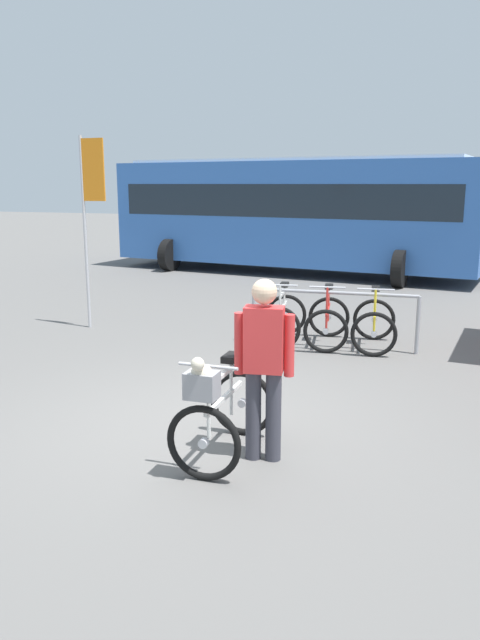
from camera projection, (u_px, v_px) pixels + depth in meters
ground_plane at (196, 423)px, 6.47m from camera, size 80.00×80.00×0.00m
bike_rack_rail at (333, 307)px, 9.28m from camera, size 2.50×0.23×0.88m
racked_bike_white at (283, 319)px, 9.72m from camera, size 0.83×1.21×0.98m
racked_bike_red at (327, 321)px, 9.53m from camera, size 0.83×1.20×0.98m
racked_bike_yellow at (374, 324)px, 9.34m from camera, size 0.80×1.17×0.97m
featured_bicycle at (220, 410)px, 5.48m from camera, size 0.68×1.21×1.09m
person_with_featured_bike at (264, 362)px, 5.44m from camera, size 0.52×0.26×1.64m
bus_distant at (294, 209)px, 17.04m from camera, size 10.23×4.19×3.08m
banner_flag at (90, 196)px, 10.26m from camera, size 0.45×0.05×3.20m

